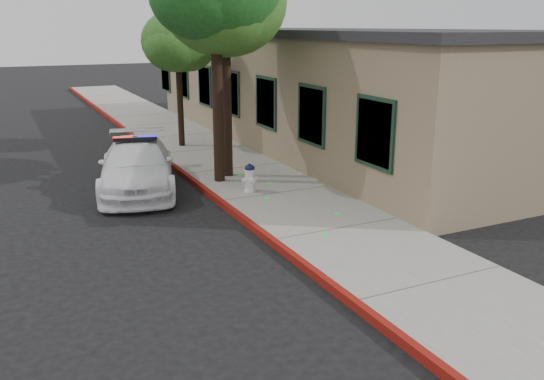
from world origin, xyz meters
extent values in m
plane|color=black|center=(0.00, 0.00, 0.00)|extent=(120.00, 120.00, 0.00)
cube|color=gray|center=(1.60, 3.00, 0.07)|extent=(3.20, 60.00, 0.15)
cube|color=maroon|center=(0.06, 3.00, 0.08)|extent=(0.14, 60.00, 0.16)
cube|color=#8A745A|center=(6.70, 9.00, 2.00)|extent=(7.00, 20.00, 4.00)
cube|color=black|center=(6.70, 9.00, 4.12)|extent=(7.30, 20.30, 0.24)
cube|color=black|center=(3.17, 1.00, 1.95)|extent=(0.08, 1.48, 1.68)
cube|color=black|center=(3.17, 4.00, 1.95)|extent=(0.08, 1.48, 1.68)
cube|color=black|center=(3.17, 7.00, 1.95)|extent=(0.08, 1.48, 1.68)
cube|color=black|center=(3.17, 10.00, 1.95)|extent=(0.08, 1.48, 1.68)
cube|color=black|center=(3.17, 13.00, 1.95)|extent=(0.08, 1.48, 1.68)
cube|color=black|center=(3.17, 16.00, 1.95)|extent=(0.08, 1.48, 1.68)
cube|color=black|center=(3.17, 19.00, 1.95)|extent=(0.08, 1.48, 1.68)
imported|color=white|center=(-1.49, 5.36, 0.69)|extent=(3.01, 5.08, 1.38)
cube|color=black|center=(-1.49, 5.36, 1.44)|extent=(1.23, 0.56, 0.10)
cube|color=red|center=(-1.80, 5.44, 1.44)|extent=(0.56, 0.36, 0.11)
cube|color=#0E0CD5|center=(-1.17, 5.29, 1.44)|extent=(0.56, 0.36, 0.11)
cylinder|color=white|center=(1.02, 3.42, 0.18)|extent=(0.31, 0.31, 0.06)
cylinder|color=white|center=(1.02, 3.42, 0.46)|extent=(0.26, 0.26, 0.51)
cylinder|color=white|center=(1.02, 3.42, 0.73)|extent=(0.30, 0.30, 0.04)
ellipsoid|color=black|center=(1.02, 3.42, 0.79)|extent=(0.27, 0.27, 0.20)
cylinder|color=black|center=(1.02, 3.42, 0.88)|extent=(0.06, 0.06, 0.06)
cylinder|color=white|center=(0.86, 3.41, 0.48)|extent=(0.12, 0.11, 0.10)
cylinder|color=white|center=(1.18, 3.43, 0.48)|extent=(0.12, 0.11, 0.10)
cylinder|color=white|center=(1.03, 3.27, 0.50)|extent=(0.14, 0.12, 0.13)
cylinder|color=black|center=(1.14, 5.27, 2.07)|extent=(0.28, 0.28, 3.85)
ellipsoid|color=#33591B|center=(1.14, 5.27, 4.96)|extent=(3.42, 3.42, 2.91)
ellipsoid|color=#33591B|center=(1.49, 5.78, 4.64)|extent=(2.56, 2.56, 2.18)
ellipsoid|color=#33591B|center=(0.88, 4.80, 4.74)|extent=(2.67, 2.67, 2.27)
cylinder|color=black|center=(0.70, 4.82, 2.24)|extent=(0.29, 0.29, 4.18)
ellipsoid|color=#164616|center=(1.13, 5.19, 5.01)|extent=(2.82, 2.82, 2.40)
cylinder|color=black|center=(1.20, 10.03, 1.62)|extent=(0.22, 0.22, 2.93)
ellipsoid|color=#2E5219|center=(1.20, 10.03, 3.84)|extent=(2.52, 2.52, 2.14)
ellipsoid|color=#2E5219|center=(1.61, 10.21, 3.59)|extent=(1.93, 1.93, 1.64)
ellipsoid|color=#2E5219|center=(0.95, 9.77, 3.67)|extent=(2.01, 2.01, 1.71)
camera|label=1|loc=(-4.72, -9.84, 4.37)|focal=37.67mm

